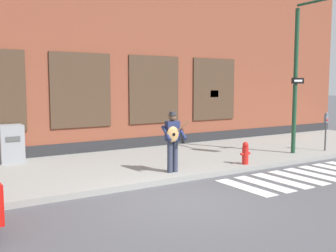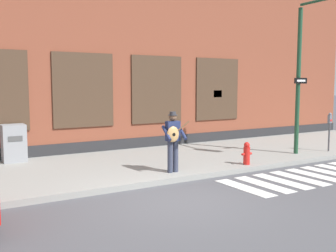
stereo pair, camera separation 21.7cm
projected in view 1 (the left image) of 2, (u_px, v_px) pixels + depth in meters
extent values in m
plane|color=#4C4C51|center=(180.00, 201.00, 8.86)|extent=(160.00, 160.00, 0.00)
cube|color=gray|center=(110.00, 167.00, 12.14)|extent=(28.00, 5.00, 0.15)
cube|color=brown|center=(63.00, 55.00, 15.54)|extent=(28.00, 4.00, 7.58)
cube|color=#28282B|center=(82.00, 150.00, 14.21)|extent=(28.00, 0.04, 0.55)
cube|color=#473323|center=(81.00, 90.00, 13.98)|extent=(2.23, 0.06, 2.66)
cube|color=black|center=(81.00, 90.00, 13.97)|extent=(2.11, 0.03, 2.54)
cube|color=#473323|center=(154.00, 90.00, 15.56)|extent=(2.23, 0.06, 2.66)
cube|color=black|center=(155.00, 90.00, 15.55)|extent=(2.11, 0.03, 2.54)
cube|color=#473323|center=(214.00, 89.00, 17.15)|extent=(2.23, 0.06, 2.66)
cube|color=black|center=(214.00, 89.00, 17.14)|extent=(2.11, 0.03, 2.54)
cube|color=yellow|center=(214.00, 94.00, 17.15)|extent=(0.44, 0.02, 0.30)
cube|color=silver|center=(245.00, 187.00, 10.01)|extent=(0.42, 1.90, 0.01)
cube|color=silver|center=(263.00, 184.00, 10.37)|extent=(0.42, 1.90, 0.01)
cube|color=silver|center=(281.00, 181.00, 10.72)|extent=(0.42, 1.90, 0.01)
cube|color=silver|center=(298.00, 178.00, 11.07)|extent=(0.42, 1.90, 0.01)
cube|color=silver|center=(313.00, 175.00, 11.43)|extent=(0.42, 1.90, 0.01)
cube|color=silver|center=(328.00, 172.00, 11.78)|extent=(0.42, 1.90, 0.01)
cylinder|color=#33384C|center=(175.00, 156.00, 11.10)|extent=(0.15, 0.15, 0.90)
cylinder|color=#33384C|center=(170.00, 157.00, 11.00)|extent=(0.15, 0.15, 0.90)
cube|color=navy|center=(172.00, 131.00, 10.98)|extent=(0.40, 0.26, 0.55)
sphere|color=brown|center=(172.00, 117.00, 10.94)|extent=(0.22, 0.22, 0.22)
cylinder|color=#333338|center=(172.00, 115.00, 10.93)|extent=(0.27, 0.28, 0.02)
cylinder|color=#333338|center=(172.00, 113.00, 10.93)|extent=(0.18, 0.18, 0.09)
cylinder|color=navy|center=(182.00, 132.00, 11.00)|extent=(0.14, 0.52, 0.39)
cylinder|color=navy|center=(166.00, 133.00, 10.79)|extent=(0.14, 0.52, 0.39)
ellipsoid|color=tan|center=(173.00, 134.00, 10.79)|extent=(0.37, 0.16, 0.44)
cylinder|color=black|center=(174.00, 134.00, 10.74)|extent=(0.09, 0.02, 0.09)
cylinder|color=brown|center=(181.00, 127.00, 10.87)|extent=(0.47, 0.08, 0.34)
cylinder|color=#1E472D|center=(295.00, 82.00, 13.93)|extent=(0.15, 0.15, 5.11)
cube|color=black|center=(298.00, 81.00, 13.84)|extent=(0.60, 0.05, 0.20)
cube|color=white|center=(298.00, 81.00, 13.82)|extent=(0.40, 0.03, 0.07)
cylinder|color=#47474C|center=(325.00, 137.00, 14.66)|extent=(0.06, 0.06, 1.05)
cube|color=slate|center=(326.00, 119.00, 14.59)|extent=(0.13, 0.10, 0.30)
sphere|color=slate|center=(326.00, 114.00, 14.57)|extent=(0.11, 0.11, 0.11)
cube|color=red|center=(327.00, 120.00, 14.55)|extent=(0.09, 0.01, 0.07)
cube|color=gray|center=(11.00, 144.00, 12.48)|extent=(0.71, 0.63, 1.20)
cube|color=#4C4C4C|center=(13.00, 139.00, 12.19)|extent=(0.43, 0.02, 0.16)
cylinder|color=red|center=(245.00, 155.00, 12.18)|extent=(0.20, 0.20, 0.55)
sphere|color=red|center=(246.00, 145.00, 12.15)|extent=(0.18, 0.18, 0.18)
cylinder|color=red|center=(242.00, 154.00, 12.10)|extent=(0.10, 0.07, 0.07)
cylinder|color=red|center=(249.00, 153.00, 12.25)|extent=(0.10, 0.07, 0.07)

